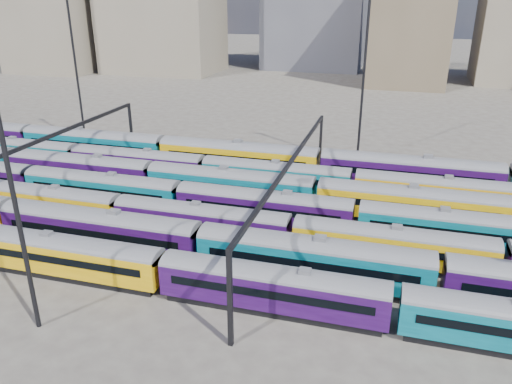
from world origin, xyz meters
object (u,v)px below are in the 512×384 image
(rake_1, at_px, (100,226))
(mast_2, at_px, (5,154))
(rake_0, at_px, (65,252))
(rake_2, at_px, (292,230))

(rake_1, distance_m, mast_2, 16.56)
(rake_0, xyz_separation_m, rake_1, (0.37, 5.00, 0.26))
(rake_1, xyz_separation_m, mast_2, (1.89, -12.00, 11.26))
(rake_1, relative_size, rake_2, 1.29)
(rake_1, xyz_separation_m, rake_2, (18.18, 5.00, -0.27))
(rake_2, bearing_deg, rake_0, -151.66)
(rake_0, distance_m, rake_1, 5.02)
(mast_2, bearing_deg, rake_0, 107.87)
(rake_1, bearing_deg, rake_0, -94.20)
(rake_1, height_order, mast_2, mast_2)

